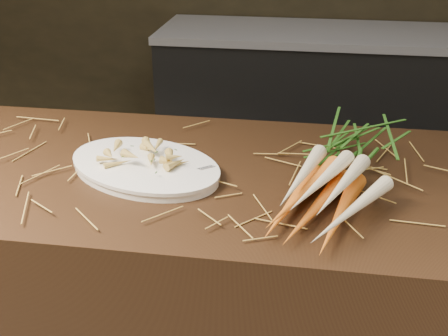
{
  "coord_description": "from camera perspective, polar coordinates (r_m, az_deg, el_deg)",
  "views": [
    {
      "loc": [
        0.21,
        -0.87,
        1.49
      ],
      "look_at": [
        0.04,
        0.2,
        0.96
      ],
      "focal_mm": 45.0,
      "sensor_mm": 36.0,
      "label": 1
    }
  ],
  "objects": [
    {
      "name": "main_counter",
      "position": [
        1.58,
        -0.84,
        -15.16
      ],
      "size": [
        2.4,
        0.7,
        0.9
      ],
      "primitive_type": "cube",
      "color": "black",
      "rests_on": "ground"
    },
    {
      "name": "back_counter",
      "position": [
        3.23,
        10.11,
        6.31
      ],
      "size": [
        1.82,
        0.62,
        0.84
      ],
      "color": "black",
      "rests_on": "ground"
    },
    {
      "name": "straw_bedding",
      "position": [
        1.32,
        -0.96,
        -0.03
      ],
      "size": [
        1.4,
        0.6,
        0.02
      ],
      "primitive_type": null,
      "color": "olive",
      "rests_on": "main_counter"
    },
    {
      "name": "root_veg_bunch",
      "position": [
        1.28,
        12.2,
        0.44
      ],
      "size": [
        0.35,
        0.6,
        0.11
      ],
      "rotation": [
        0.0,
        0.0,
        -0.37
      ],
      "color": "#C26116",
      "rests_on": "main_counter"
    },
    {
      "name": "serving_platter",
      "position": [
        1.33,
        -8.04,
        0.0
      ],
      "size": [
        0.46,
        0.39,
        0.02
      ],
      "primitive_type": null,
      "rotation": [
        0.0,
        0.0,
        -0.43
      ],
      "color": "white",
      "rests_on": "main_counter"
    },
    {
      "name": "roasted_veg_heap",
      "position": [
        1.32,
        -8.12,
        1.24
      ],
      "size": [
        0.23,
        0.2,
        0.04
      ],
      "primitive_type": null,
      "rotation": [
        0.0,
        0.0,
        -0.43
      ],
      "color": "#B1903D",
      "rests_on": "serving_platter"
    },
    {
      "name": "serving_fork",
      "position": [
        1.24,
        -3.78,
        -1.33
      ],
      "size": [
        0.12,
        0.1,
        0.0
      ],
      "primitive_type": "cube",
      "rotation": [
        0.0,
        0.0,
        -0.9
      ],
      "color": "silver",
      "rests_on": "serving_platter"
    }
  ]
}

